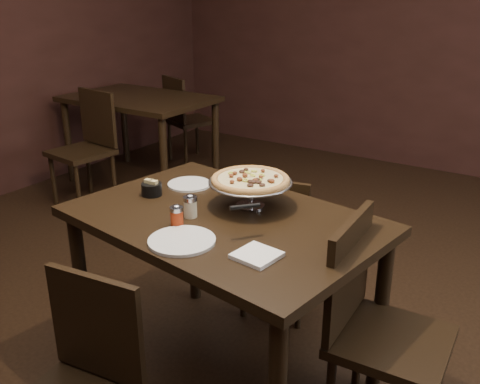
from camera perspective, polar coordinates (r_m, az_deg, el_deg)
The scene contains 15 objects.
room at distance 2.15m, azimuth 2.81°, elevation 12.76°, with size 6.04×7.04×2.84m.
dining_table at distance 2.31m, azimuth -1.72°, elevation -4.98°, with size 1.40×1.04×0.80m.
background_table at distance 4.92m, azimuth -10.66°, elevation 8.77°, with size 1.28×0.85×0.80m.
pizza_stand at distance 2.31m, azimuth 1.12°, elevation 1.29°, with size 0.37×0.37×0.15m.
parmesan_shaker at distance 2.24m, azimuth -5.31°, elevation -1.51°, with size 0.06×0.06×0.10m.
pepper_flake_shaker at distance 2.16m, azimuth -6.76°, elevation -2.58°, with size 0.05×0.05×0.10m.
packet_caddy at distance 2.51m, azimuth -9.41°, elevation 0.36°, with size 0.09×0.09×0.07m.
napkin_stack at distance 1.93m, azimuth 1.81°, elevation -6.76°, with size 0.15×0.15×0.02m, color white.
plate_left at distance 2.62m, azimuth -5.43°, elevation 0.84°, with size 0.21×0.21×0.01m, color white.
plate_near at distance 2.04m, azimuth -6.22°, elevation -5.18°, with size 0.26×0.26×0.01m, color white.
serving_spatula at distance 2.04m, azimuth 0.53°, elevation -1.63°, with size 0.15×0.15×0.02m.
chair_far at distance 2.86m, azimuth 3.93°, elevation -5.12°, with size 0.46×0.46×0.83m.
chair_side at distance 2.19m, azimuth 14.16°, elevation -13.33°, with size 0.44×0.44×0.91m.
bg_chair_far at distance 5.51m, azimuth -5.91°, elevation 8.06°, with size 0.53×0.53×0.88m.
bg_chair_near at distance 4.58m, azimuth -15.95°, elevation 5.02°, with size 0.48×0.48×0.93m.
Camera 1 is at (1.13, -1.81, 1.71)m, focal length 40.00 mm.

